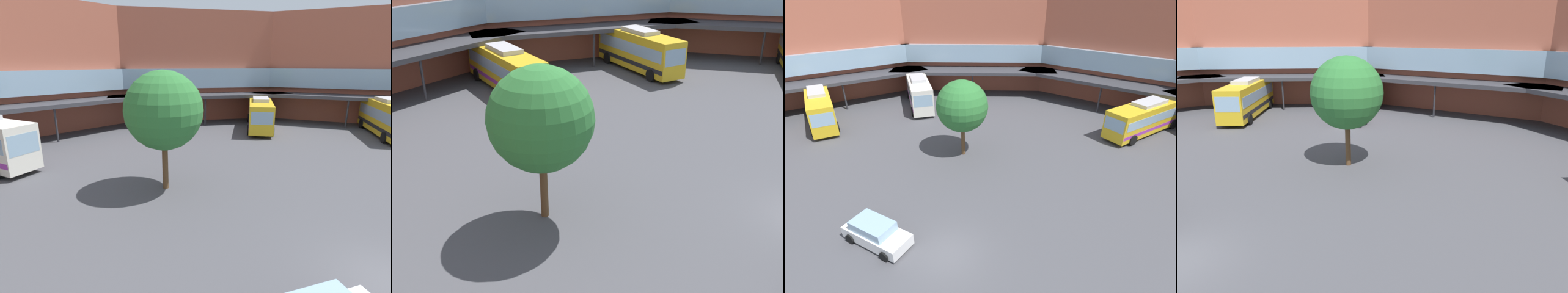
# 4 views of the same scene
# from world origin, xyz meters

# --- Properties ---
(ground_plane) EXTENTS (120.57, 120.57, 0.00)m
(ground_plane) POSITION_xyz_m (0.00, 0.00, 0.00)
(ground_plane) COLOR #47474C
(station_building) EXTENTS (78.14, 49.36, 14.02)m
(station_building) POSITION_xyz_m (0.00, 19.42, 6.76)
(station_building) COLOR #AD5942
(station_building) RESTS_ON ground
(bus_1) EXTENTS (10.11, 9.62, 3.89)m
(bus_1) POSITION_xyz_m (-22.39, 13.75, 1.97)
(bus_1) COLOR gold
(bus_1) RESTS_ON ground
(bus_4) EXTENTS (7.80, 9.67, 3.93)m
(bus_4) POSITION_xyz_m (-14.04, 22.20, 1.99)
(bus_4) COLOR silver
(bus_4) RESTS_ON ground
(plaza_tree) EXTENTS (4.68, 4.68, 7.22)m
(plaza_tree) POSITION_xyz_m (-3.69, 11.83, 4.86)
(plaza_tree) COLOR brown
(plaza_tree) RESTS_ON ground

